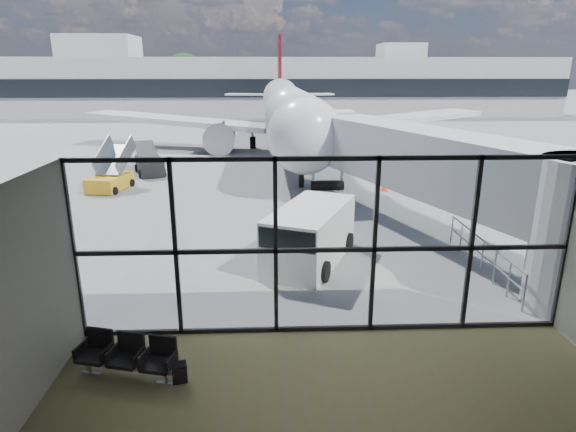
{
  "coord_description": "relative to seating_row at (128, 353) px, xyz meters",
  "views": [
    {
      "loc": [
        -1.35,
        -10.88,
        6.39
      ],
      "look_at": [
        -0.78,
        3.0,
        2.16
      ],
      "focal_mm": 30.0,
      "sensor_mm": 36.0,
      "label": 1
    }
  ],
  "objects": [
    {
      "name": "traffic_cone_b",
      "position": [
        4.22,
        13.61,
        -0.29
      ],
      "size": [
        0.37,
        0.37,
        0.53
      ],
      "color": "#CF4C0A",
      "rests_on": "ground"
    },
    {
      "name": "seating_row",
      "position": [
        0.0,
        0.0,
        0.0
      ],
      "size": [
        2.2,
        1.1,
        0.97
      ],
      "rotation": [
        0.0,
        0.0,
        -0.25
      ],
      "color": "gray",
      "rests_on": "ground"
    },
    {
      "name": "traffic_cone_c",
      "position": [
        9.42,
        16.28,
        -0.27
      ],
      "size": [
        0.39,
        0.39,
        0.55
      ],
      "color": "#FF480D",
      "rests_on": "ground"
    },
    {
      "name": "tree_3",
      "position": [
        -22.58,
        73.7,
        4.09
      ],
      "size": [
        4.95,
        4.95,
        7.12
      ],
      "color": "#382619",
      "rests_on": "ground"
    },
    {
      "name": "ground",
      "position": [
        4.42,
        41.7,
        -0.54
      ],
      "size": [
        220.0,
        220.0,
        0.0
      ],
      "primitive_type": "plane",
      "color": "slate",
      "rests_on": "ground"
    },
    {
      "name": "glass_curtain_wall",
      "position": [
        4.42,
        1.7,
        1.71
      ],
      "size": [
        12.1,
        0.12,
        4.5
      ],
      "color": "white",
      "rests_on": "ground"
    },
    {
      "name": "airliner",
      "position": [
        4.71,
        32.58,
        2.57
      ],
      "size": [
        34.25,
        39.61,
        10.21
      ],
      "rotation": [
        0.0,
        0.0,
        0.01
      ],
      "color": "silver",
      "rests_on": "ground"
    },
    {
      "name": "mobile_stairs",
      "position": [
        -5.69,
        17.24,
        0.0
      ],
      "size": [
        2.17,
        3.44,
        2.25
      ],
      "rotation": [
        0.0,
        0.0,
        -0.2
      ],
      "color": "gold",
      "rests_on": "ground"
    },
    {
      "name": "tree_1",
      "position": [
        -34.58,
        73.7,
        4.72
      ],
      "size": [
        5.61,
        5.61,
        8.07
      ],
      "color": "#382619",
      "rests_on": "ground"
    },
    {
      "name": "tree_5",
      "position": [
        -10.58,
        73.7,
        5.34
      ],
      "size": [
        6.27,
        6.27,
        9.03
      ],
      "color": "#382619",
      "rests_on": "ground"
    },
    {
      "name": "lounge_shell",
      "position": [
        4.42,
        -3.1,
        2.11
      ],
      "size": [
        12.02,
        8.01,
        4.51
      ],
      "color": "brown",
      "rests_on": "ground"
    },
    {
      "name": "backpack",
      "position": [
        1.13,
        -0.31,
        -0.31
      ],
      "size": [
        0.35,
        0.34,
        0.46
      ],
      "rotation": [
        0.0,
        0.0,
        0.23
      ],
      "color": "black",
      "rests_on": "ground"
    },
    {
      "name": "tree_2",
      "position": [
        -28.58,
        73.7,
        5.34
      ],
      "size": [
        6.27,
        6.27,
        9.03
      ],
      "color": "#382619",
      "rests_on": "ground"
    },
    {
      "name": "far_terminal",
      "position": [
        3.83,
        63.68,
        3.67
      ],
      "size": [
        80.0,
        12.2,
        11.0
      ],
      "color": "beige",
      "rests_on": "ground"
    },
    {
      "name": "jet_bridge",
      "position": [
        9.32,
        8.78,
        2.22
      ],
      "size": [
        8.0,
        16.5,
        4.33
      ],
      "color": "#AFB1B4",
      "rests_on": "ground"
    },
    {
      "name": "tree_4",
      "position": [
        -16.58,
        73.7,
        4.72
      ],
      "size": [
        5.61,
        5.61,
        8.07
      ],
      "color": "#382619",
      "rests_on": "ground"
    },
    {
      "name": "service_van",
      "position": [
        4.43,
        6.28,
        0.46
      ],
      "size": [
        3.59,
        4.86,
        1.94
      ],
      "rotation": [
        0.0,
        0.0,
        -0.42
      ],
      "color": "silver",
      "rests_on": "ground"
    },
    {
      "name": "belt_loader",
      "position": [
        -4.53,
        21.43,
        0.08
      ],
      "size": [
        2.66,
        4.22,
        1.84
      ],
      "rotation": [
        0.0,
        0.0,
        0.36
      ],
      "color": "black",
      "rests_on": "ground"
    },
    {
      "name": "apron_railing",
      "position": [
        10.02,
        5.2,
        0.18
      ],
      "size": [
        0.06,
        5.46,
        1.11
      ],
      "color": "gray",
      "rests_on": "ground"
    }
  ]
}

